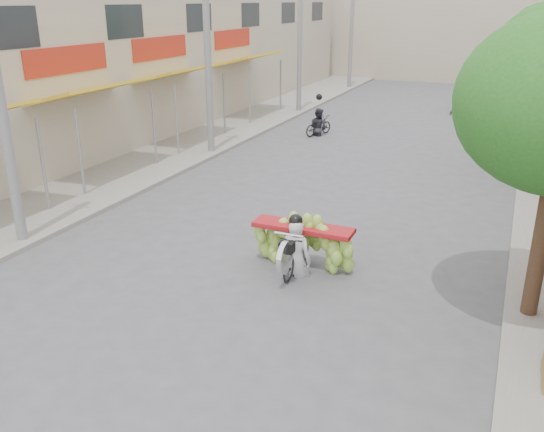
% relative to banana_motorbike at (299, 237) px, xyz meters
% --- Properties ---
extents(ground, '(120.00, 120.00, 0.00)m').
position_rel_banana_motorbike_xyz_m(ground, '(-0.98, -4.20, -0.74)').
color(ground, '#4C4C51').
rests_on(ground, ground).
extents(sidewalk_left, '(4.00, 60.00, 0.12)m').
position_rel_banana_motorbike_xyz_m(sidewalk_left, '(-7.98, 10.80, -0.68)').
color(sidewalk_left, gray).
rests_on(sidewalk_left, ground).
extents(shophouse_row_left, '(9.77, 40.00, 6.00)m').
position_rel_banana_motorbike_xyz_m(shophouse_row_left, '(-12.96, 9.78, 2.26)').
color(shophouse_row_left, tan).
rests_on(shophouse_row_left, ground).
extents(far_building, '(20.00, 6.00, 7.00)m').
position_rel_banana_motorbike_xyz_m(far_building, '(-0.98, 33.80, 2.76)').
color(far_building, tan).
rests_on(far_building, ground).
extents(utility_pole_mid, '(0.60, 0.24, 8.00)m').
position_rel_banana_motorbike_xyz_m(utility_pole_mid, '(-6.38, 7.80, 3.29)').
color(utility_pole_mid, slate).
rests_on(utility_pole_mid, ground).
extents(utility_pole_far, '(0.60, 0.24, 8.00)m').
position_rel_banana_motorbike_xyz_m(utility_pole_far, '(-6.38, 16.80, 3.29)').
color(utility_pole_far, slate).
rests_on(utility_pole_far, ground).
extents(utility_pole_back, '(0.60, 0.24, 8.00)m').
position_rel_banana_motorbike_xyz_m(utility_pole_back, '(-6.38, 25.80, 3.29)').
color(utility_pole_back, slate).
rests_on(utility_pole_back, ground).
extents(banana_motorbike, '(2.20, 1.78, 2.23)m').
position_rel_banana_motorbike_xyz_m(banana_motorbike, '(0.00, 0.00, 0.00)').
color(banana_motorbike, black).
rests_on(banana_motorbike, ground).
extents(bg_motorbike_a, '(1.01, 1.52, 1.95)m').
position_rel_banana_motorbike_xyz_m(bg_motorbike_a, '(-3.80, 12.30, 0.04)').
color(bg_motorbike_a, black).
rests_on(bg_motorbike_a, ground).
extents(bg_motorbike_b, '(1.19, 1.98, 1.95)m').
position_rel_banana_motorbike_xyz_m(bg_motorbike_b, '(1.16, 19.34, 0.08)').
color(bg_motorbike_b, black).
rests_on(bg_motorbike_b, ground).
extents(bg_motorbike_c, '(1.00, 1.84, 1.95)m').
position_rel_banana_motorbike_xyz_m(bg_motorbike_c, '(1.06, 21.93, 0.03)').
color(bg_motorbike_c, black).
rests_on(bg_motorbike_c, ground).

